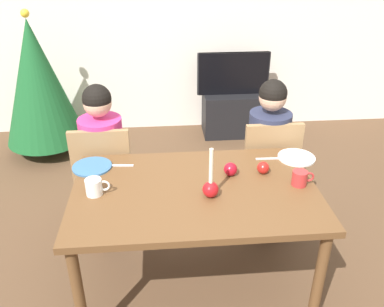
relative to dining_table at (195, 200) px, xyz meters
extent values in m
plane|color=brown|center=(0.00, 0.00, -0.67)|extent=(7.68, 7.68, 0.00)
cube|color=silver|center=(0.00, 2.60, 0.63)|extent=(6.40, 0.10, 2.60)
cube|color=brown|center=(0.00, 0.00, 0.06)|extent=(1.40, 0.90, 0.04)
cylinder|color=brown|center=(-0.64, -0.39, -0.31)|extent=(0.06, 0.06, 0.71)
cylinder|color=brown|center=(0.64, -0.39, -0.31)|extent=(0.06, 0.06, 0.71)
cylinder|color=brown|center=(-0.64, 0.39, -0.31)|extent=(0.06, 0.06, 0.71)
cylinder|color=brown|center=(0.64, 0.39, -0.31)|extent=(0.06, 0.06, 0.71)
cube|color=#99754C|center=(-0.59, 0.69, -0.24)|extent=(0.40, 0.40, 0.04)
cube|color=#99754C|center=(-0.59, 0.51, 0.01)|extent=(0.40, 0.04, 0.45)
cylinder|color=#99754C|center=(-0.42, 0.86, -0.46)|extent=(0.04, 0.04, 0.41)
cylinder|color=#99754C|center=(-0.76, 0.86, -0.46)|extent=(0.04, 0.04, 0.41)
cylinder|color=#99754C|center=(-0.42, 0.52, -0.46)|extent=(0.04, 0.04, 0.41)
cylinder|color=#99754C|center=(-0.76, 0.52, -0.46)|extent=(0.04, 0.04, 0.41)
cube|color=#99754C|center=(0.60, 0.69, -0.24)|extent=(0.40, 0.40, 0.04)
cube|color=#99754C|center=(0.60, 0.51, 0.01)|extent=(0.40, 0.04, 0.45)
cylinder|color=#99754C|center=(0.77, 0.86, -0.46)|extent=(0.04, 0.04, 0.41)
cylinder|color=#99754C|center=(0.43, 0.86, -0.46)|extent=(0.04, 0.04, 0.41)
cylinder|color=#99754C|center=(0.77, 0.52, -0.46)|extent=(0.04, 0.04, 0.41)
cylinder|color=#99754C|center=(0.43, 0.52, -0.46)|extent=(0.04, 0.04, 0.41)
cube|color=#33384C|center=(-0.59, 0.64, -0.44)|extent=(0.28, 0.28, 0.45)
cylinder|color=#D1337A|center=(-0.59, 0.64, 0.02)|extent=(0.30, 0.30, 0.48)
sphere|color=tan|center=(-0.59, 0.64, 0.38)|extent=(0.19, 0.19, 0.19)
sphere|color=black|center=(-0.59, 0.64, 0.41)|extent=(0.19, 0.19, 0.19)
cube|color=#33384C|center=(0.60, 0.64, -0.44)|extent=(0.28, 0.28, 0.45)
cylinder|color=#282D47|center=(0.60, 0.64, 0.02)|extent=(0.30, 0.30, 0.48)
sphere|color=tan|center=(0.60, 0.64, 0.38)|extent=(0.19, 0.19, 0.19)
sphere|color=black|center=(0.60, 0.64, 0.41)|extent=(0.19, 0.19, 0.19)
cube|color=black|center=(0.63, 2.30, -0.43)|extent=(0.64, 0.40, 0.48)
cube|color=black|center=(0.63, 2.30, 0.04)|extent=(0.79, 0.04, 0.46)
cube|color=black|center=(0.63, 2.30, 0.04)|extent=(0.76, 0.05, 0.46)
cylinder|color=brown|center=(-1.37, 2.03, -0.60)|extent=(0.08, 0.08, 0.14)
cone|color=#195628|center=(-1.37, 2.03, 0.09)|extent=(0.79, 0.79, 1.23)
sphere|color=yellow|center=(-1.37, 2.03, 0.74)|extent=(0.08, 0.08, 0.08)
sphere|color=red|center=(0.08, -0.09, 0.13)|extent=(0.09, 0.09, 0.09)
cylinder|color=#EFE5C6|center=(0.08, -0.09, 0.28)|extent=(0.02, 0.02, 0.21)
cylinder|color=teal|center=(-0.62, 0.29, 0.09)|extent=(0.24, 0.24, 0.01)
cylinder|color=white|center=(0.69, 0.30, 0.09)|extent=(0.24, 0.24, 0.01)
cylinder|color=white|center=(-0.56, -0.01, 0.13)|extent=(0.09, 0.09, 0.09)
torus|color=white|center=(-0.51, -0.01, 0.14)|extent=(0.06, 0.01, 0.06)
cylinder|color=#B72D2D|center=(0.60, -0.01, 0.13)|extent=(0.09, 0.09, 0.09)
torus|color=#B72D2D|center=(0.66, -0.01, 0.13)|extent=(0.06, 0.01, 0.06)
cube|color=silver|center=(-0.45, 0.30, 0.09)|extent=(0.18, 0.03, 0.01)
cube|color=silver|center=(0.51, 0.30, 0.09)|extent=(0.18, 0.02, 0.01)
sphere|color=#B21B16|center=(0.43, 0.14, 0.12)|extent=(0.07, 0.07, 0.07)
sphere|color=#AB101F|center=(0.23, 0.13, 0.12)|extent=(0.08, 0.08, 0.08)
camera|label=1|loc=(-0.18, -1.93, 1.35)|focal=37.80mm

